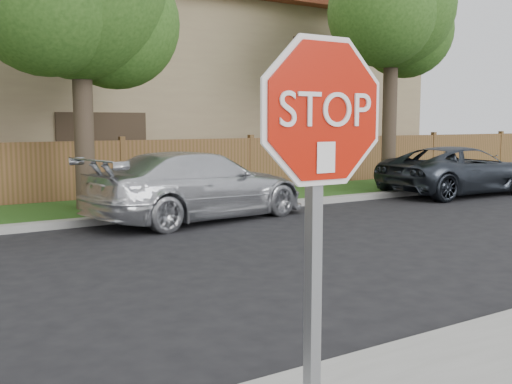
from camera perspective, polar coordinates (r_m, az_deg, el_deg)
tree_right at (r=19.31m, az=13.19°, el=16.93°), size 4.80×3.90×8.20m
stop_sign at (r=2.94m, az=6.10°, el=1.38°), size 1.01×0.13×2.55m
sedan_right at (r=12.84m, az=-5.46°, el=0.62°), size 5.33×2.90×1.47m
sedan_far_right at (r=18.18m, az=18.89°, el=1.95°), size 5.05×2.47×1.38m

